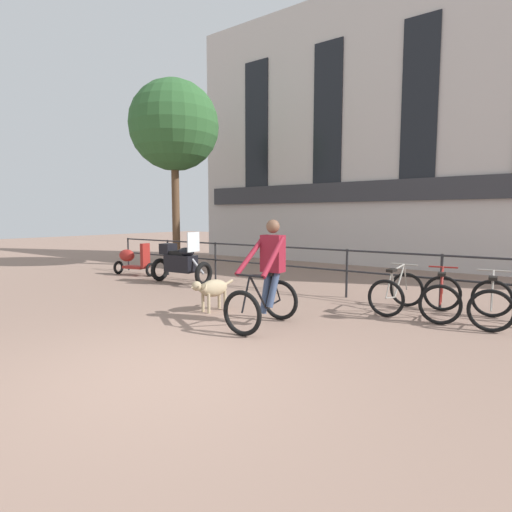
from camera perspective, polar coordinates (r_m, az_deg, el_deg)
name	(u,v)px	position (r m, az deg, el deg)	size (l,w,h in m)	color
ground_plane	(159,375)	(4.74, -13.69, -16.18)	(60.00, 60.00, 0.00)	#8E7060
canal_railing	(347,265)	(8.78, 12.86, -1.25)	(15.05, 0.05, 1.05)	#232326
building_facade	(421,122)	(14.54, 22.55, 17.21)	(18.00, 0.72, 9.55)	beige
cyclist_with_bike	(267,278)	(6.37, 1.59, -3.22)	(0.72, 1.19, 1.70)	black
dog	(212,289)	(7.40, -6.29, -4.68)	(0.37, 0.97, 0.60)	tan
parked_motorcycle	(180,262)	(10.54, -10.76, -0.86)	(1.68, 0.72, 1.35)	black
parked_bicycle_near_lamp	(397,292)	(7.80, 19.46, -4.90)	(0.73, 1.15, 0.86)	black
parked_bicycle_mid_left	(441,297)	(7.64, 24.94, -5.34)	(0.82, 1.20, 0.86)	black
parked_bicycle_mid_right	(492,303)	(7.54, 30.61, -5.75)	(0.74, 1.16, 0.86)	black
parked_scooter	(133,260)	(12.39, -17.19, -0.51)	(1.33, 0.65, 0.96)	black
tree_canalside_left	(174,126)	(14.43, -11.62, 17.70)	(3.02, 3.02, 6.31)	brown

